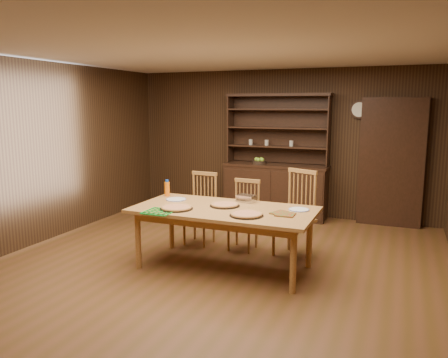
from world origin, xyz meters
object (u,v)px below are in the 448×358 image
at_px(dining_table, 224,214).
at_px(chair_right, 297,210).
at_px(china_hutch, 276,183).
at_px(chair_left, 202,206).
at_px(chair_center, 245,212).
at_px(juice_bottle, 167,189).

distance_m(dining_table, chair_right, 1.08).
bearing_deg(china_hutch, chair_left, -106.79).
height_order(dining_table, chair_center, chair_center).
relative_size(chair_center, chair_right, 0.84).
bearing_deg(chair_center, chair_right, 2.72).
relative_size(dining_table, juice_bottle, 9.72).
height_order(dining_table, juice_bottle, juice_bottle).
bearing_deg(china_hutch, juice_bottle, -110.54).
bearing_deg(juice_bottle, chair_center, 25.14).
bearing_deg(dining_table, chair_right, 48.94).
relative_size(chair_center, juice_bottle, 4.30).
relative_size(chair_right, juice_bottle, 5.09).
relative_size(china_hutch, juice_bottle, 9.70).
height_order(china_hutch, juice_bottle, china_hutch).
xyz_separation_m(dining_table, chair_left, (-0.68, 0.81, -0.14)).
height_order(china_hutch, chair_center, china_hutch).
bearing_deg(chair_right, dining_table, -108.17).
distance_m(china_hutch, dining_table, 2.70).
distance_m(chair_left, chair_right, 1.39).
xyz_separation_m(chair_left, chair_center, (0.66, 0.01, -0.03)).
bearing_deg(dining_table, chair_center, 91.72).
xyz_separation_m(china_hutch, juice_bottle, (-0.87, -2.33, 0.26)).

